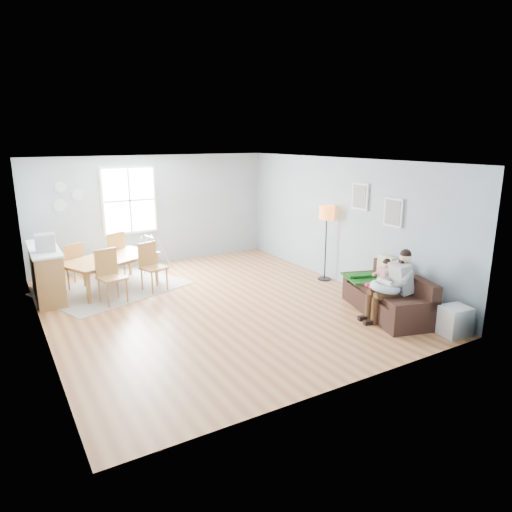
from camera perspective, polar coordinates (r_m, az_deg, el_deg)
room at (r=8.28m, az=-5.29°, el=9.80°), size 8.40×9.40×3.90m
window at (r=11.39m, az=-15.55°, el=6.71°), size 1.32×0.08×1.62m
pictures at (r=9.21m, az=14.77°, el=6.29°), size 0.05×1.34×0.74m
wall_plates at (r=11.10m, az=-22.65°, el=6.87°), size 0.67×0.02×0.66m
sofa at (r=8.62m, az=16.34°, el=-5.16°), size 1.34×2.09×0.78m
green_throw at (r=9.05m, az=13.98°, el=-2.59°), size 1.09×1.01×0.04m
beige_pillow at (r=9.01m, az=16.02°, el=-1.41°), size 0.21×0.47×0.46m
father at (r=8.21m, az=16.76°, el=-3.26°), size 0.94×0.56×1.26m
nursing_pillow at (r=8.16m, az=15.85°, el=-3.76°), size 0.68×0.68×0.21m
infant at (r=8.16m, az=15.74°, el=-3.20°), size 0.13×0.35×0.13m
toddler at (r=8.62m, az=15.47°, el=-2.40°), size 0.51×0.29×0.78m
floor_lamp at (r=10.09m, az=8.83°, el=4.61°), size 0.34×0.34×1.67m
storage_cube at (r=8.06m, az=23.54°, el=-7.46°), size 0.49×0.45×0.48m
rug at (r=10.16m, az=-17.39°, el=-3.86°), size 3.30×2.90×0.01m
dining_table at (r=10.06m, az=-17.53°, el=-2.06°), size 2.20×1.77×0.68m
chair_sw at (r=9.20m, az=-17.85°, el=-1.93°), size 0.56×0.56×1.04m
chair_se at (r=9.74m, az=-12.99°, el=-0.85°), size 0.56×0.56×1.00m
chair_nw at (r=10.34m, az=-21.97°, el=-0.75°), size 0.57×0.57×0.98m
chair_ne at (r=10.81m, az=-17.38°, el=0.57°), size 0.64×0.64×1.06m
counter at (r=9.98m, az=-24.73°, el=-1.82°), size 0.57×1.83×1.02m
monitor at (r=9.49m, az=-24.87°, el=1.54°), size 0.39×0.37×0.33m
baby_swing at (r=11.37m, az=-13.09°, el=0.24°), size 0.92×0.93×0.80m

